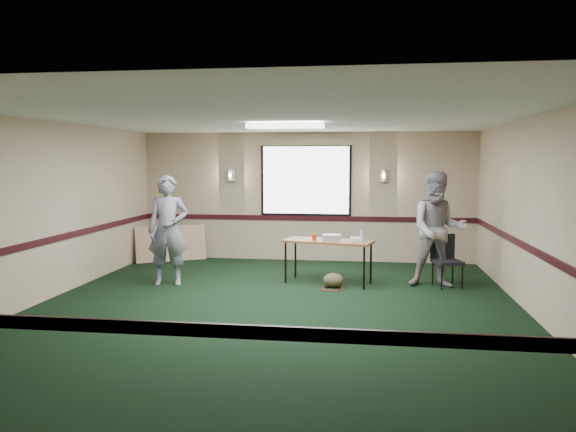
# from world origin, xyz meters

# --- Properties ---
(ground) EXTENTS (8.00, 8.00, 0.00)m
(ground) POSITION_xyz_m (0.00, 0.00, 0.00)
(ground) COLOR black
(ground) RESTS_ON ground
(room_shell) EXTENTS (8.00, 8.02, 8.00)m
(room_shell) POSITION_xyz_m (0.00, 2.12, 1.58)
(room_shell) COLOR tan
(room_shell) RESTS_ON ground
(folding_table) EXTENTS (1.60, 0.93, 0.75)m
(folding_table) POSITION_xyz_m (0.63, 1.78, 0.69)
(folding_table) COLOR brown
(folding_table) RESTS_ON ground
(projector) EXTENTS (0.32, 0.27, 0.10)m
(projector) POSITION_xyz_m (0.68, 1.75, 0.80)
(projector) COLOR #93929A
(projector) RESTS_ON folding_table
(game_console) EXTENTS (0.24, 0.21, 0.05)m
(game_console) POSITION_xyz_m (1.12, 1.79, 0.78)
(game_console) COLOR silver
(game_console) RESTS_ON folding_table
(red_cup) EXTENTS (0.07, 0.07, 0.11)m
(red_cup) POSITION_xyz_m (0.39, 1.71, 0.80)
(red_cup) COLOR #B4210C
(red_cup) RESTS_ON folding_table
(water_bottle) EXTENTS (0.06, 0.06, 0.19)m
(water_bottle) POSITION_xyz_m (1.20, 1.61, 0.85)
(water_bottle) COLOR #8BB6E4
(water_bottle) RESTS_ON folding_table
(duffel_bag) EXTENTS (0.40, 0.35, 0.24)m
(duffel_bag) POSITION_xyz_m (0.74, 1.47, 0.12)
(duffel_bag) COLOR #454327
(duffel_bag) RESTS_ON ground
(cable_coil) EXTENTS (0.44, 0.44, 0.02)m
(cable_coil) POSITION_xyz_m (0.73, 1.34, 0.01)
(cable_coil) COLOR red
(cable_coil) RESTS_ON ground
(folded_table) EXTENTS (1.36, 0.92, 0.74)m
(folded_table) POSITION_xyz_m (-2.79, 3.48, 0.37)
(folded_table) COLOR tan
(folded_table) RESTS_ON ground
(conference_chair) EXTENTS (0.53, 0.55, 0.87)m
(conference_chair) POSITION_xyz_m (2.59, 1.84, 0.51)
(conference_chair) COLOR black
(conference_chair) RESTS_ON ground
(person_left) EXTENTS (0.75, 0.56, 1.86)m
(person_left) POSITION_xyz_m (-2.05, 1.32, 0.93)
(person_left) COLOR #40508D
(person_left) RESTS_ON ground
(person_right) EXTENTS (0.95, 0.75, 1.93)m
(person_right) POSITION_xyz_m (2.45, 1.76, 0.96)
(person_right) COLOR #7B91BF
(person_right) RESTS_ON ground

